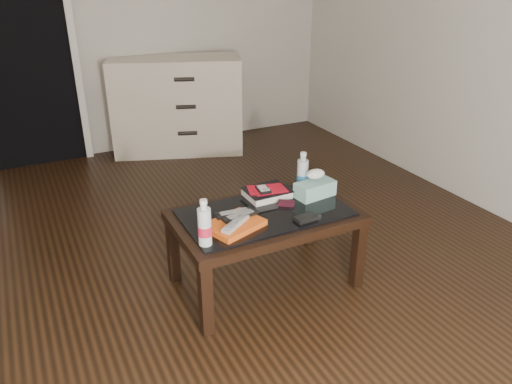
% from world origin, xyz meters
% --- Properties ---
extents(ground, '(5.00, 5.00, 0.00)m').
position_xyz_m(ground, '(0.00, 0.00, 0.00)').
color(ground, black).
rests_on(ground, ground).
extents(doorway, '(0.90, 0.08, 2.07)m').
position_xyz_m(doorway, '(-0.40, 2.47, 1.02)').
color(doorway, black).
rests_on(doorway, ground).
extents(coffee_table, '(1.00, 0.60, 0.46)m').
position_xyz_m(coffee_table, '(0.58, -0.13, 0.40)').
color(coffee_table, black).
rests_on(coffee_table, ground).
extents(dresser, '(1.30, 0.88, 0.90)m').
position_xyz_m(dresser, '(0.85, 2.23, 0.45)').
color(dresser, beige).
rests_on(dresser, ground).
extents(magazines, '(0.33, 0.29, 0.03)m').
position_xyz_m(magazines, '(0.35, -0.21, 0.48)').
color(magazines, '#E05515').
rests_on(magazines, coffee_table).
extents(remote_silver, '(0.19, 0.16, 0.02)m').
position_xyz_m(remote_silver, '(0.35, -0.24, 0.50)').
color(remote_silver, '#A3A3A8').
rests_on(remote_silver, magazines).
extents(remote_black_front, '(0.21, 0.08, 0.02)m').
position_xyz_m(remote_black_front, '(0.40, -0.18, 0.50)').
color(remote_black_front, black).
rests_on(remote_black_front, magazines).
extents(remote_black_back, '(0.20, 0.06, 0.02)m').
position_xyz_m(remote_black_back, '(0.39, -0.14, 0.50)').
color(remote_black_back, black).
rests_on(remote_black_back, magazines).
extents(textbook, '(0.25, 0.20, 0.05)m').
position_xyz_m(textbook, '(0.67, 0.04, 0.48)').
color(textbook, black).
rests_on(textbook, coffee_table).
extents(dvd_mailers, '(0.22, 0.18, 0.01)m').
position_xyz_m(dvd_mailers, '(0.66, 0.04, 0.51)').
color(dvd_mailers, '#B10B1D').
rests_on(dvd_mailers, textbook).
extents(ipod, '(0.08, 0.11, 0.02)m').
position_xyz_m(ipod, '(0.64, 0.02, 0.52)').
color(ipod, black).
rests_on(ipod, dvd_mailers).
extents(flip_phone, '(0.10, 0.09, 0.02)m').
position_xyz_m(flip_phone, '(0.72, -0.11, 0.47)').
color(flip_phone, black).
rests_on(flip_phone, coffee_table).
extents(wallet, '(0.12, 0.08, 0.02)m').
position_xyz_m(wallet, '(0.73, -0.31, 0.47)').
color(wallet, black).
rests_on(wallet, coffee_table).
extents(water_bottle_left, '(0.08, 0.08, 0.24)m').
position_xyz_m(water_bottle_left, '(0.16, -0.30, 0.58)').
color(water_bottle_left, silver).
rests_on(water_bottle_left, coffee_table).
extents(water_bottle_right, '(0.07, 0.07, 0.24)m').
position_xyz_m(water_bottle_right, '(0.91, 0.03, 0.58)').
color(water_bottle_right, '#B6BDC1').
rests_on(water_bottle_right, coffee_table).
extents(tissue_box, '(0.24, 0.15, 0.09)m').
position_xyz_m(tissue_box, '(0.93, -0.08, 0.51)').
color(tissue_box, teal).
rests_on(tissue_box, coffee_table).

